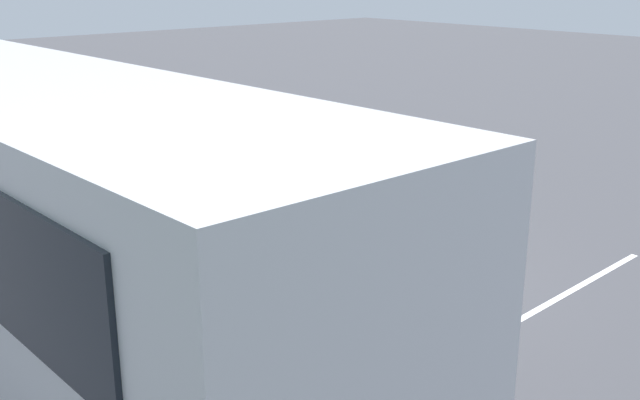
# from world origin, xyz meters

# --- Properties ---
(ground_plane) EXTENTS (80.00, 80.00, 0.00)m
(ground_plane) POSITION_xyz_m (0.00, 0.00, 0.00)
(ground_plane) COLOR #424247
(tour_bus) EXTENTS (10.09, 2.66, 3.25)m
(tour_bus) POSITION_xyz_m (0.23, 4.40, 1.64)
(tour_bus) COLOR silver
(tour_bus) RESTS_ON ground_plane
(spectator_far_left) EXTENTS (0.58, 0.35, 1.80)m
(spectator_far_left) POSITION_xyz_m (-1.88, 1.74, 1.09)
(spectator_far_left) COLOR #473823
(spectator_far_left) RESTS_ON ground_plane
(spectator_left) EXTENTS (0.58, 0.36, 1.76)m
(spectator_left) POSITION_xyz_m (-0.77, 1.48, 1.05)
(spectator_left) COLOR black
(spectator_left) RESTS_ON ground_plane
(spectator_centre) EXTENTS (0.57, 0.33, 1.81)m
(spectator_centre) POSITION_xyz_m (0.25, 1.76, 1.08)
(spectator_centre) COLOR black
(spectator_centre) RESTS_ON ground_plane
(spectator_right) EXTENTS (0.58, 0.37, 1.82)m
(spectator_right) POSITION_xyz_m (1.42, 1.49, 1.09)
(spectator_right) COLOR black
(spectator_right) RESTS_ON ground_plane
(parked_motorcycle_silver) EXTENTS (2.05, 0.58, 0.99)m
(parked_motorcycle_silver) POSITION_xyz_m (2.06, 2.10, 0.48)
(parked_motorcycle_silver) COLOR black
(parked_motorcycle_silver) RESTS_ON ground_plane
(parked_motorcycle_dark) EXTENTS (2.04, 0.67, 0.99)m
(parked_motorcycle_dark) POSITION_xyz_m (-1.50, 2.46, 0.48)
(parked_motorcycle_dark) COLOR black
(parked_motorcycle_dark) RESTS_ON ground_plane
(stunt_motorcycle) EXTENTS (1.98, 0.87, 1.23)m
(stunt_motorcycle) POSITION_xyz_m (1.73, -1.83, 0.61)
(stunt_motorcycle) COLOR black
(stunt_motorcycle) RESTS_ON ground_plane
(traffic_cone) EXTENTS (0.34, 0.34, 0.63)m
(traffic_cone) POSITION_xyz_m (-0.99, -2.09, 0.30)
(traffic_cone) COLOR orange
(traffic_cone) RESTS_ON ground_plane
(bay_line_a) EXTENTS (0.24, 3.63, 0.01)m
(bay_line_a) POSITION_xyz_m (-2.45, -1.94, 0.00)
(bay_line_a) COLOR white
(bay_line_a) RESTS_ON ground_plane
(bay_line_b) EXTENTS (0.25, 3.75, 0.01)m
(bay_line_b) POSITION_xyz_m (0.09, -1.94, 0.00)
(bay_line_b) COLOR white
(bay_line_b) RESTS_ON ground_plane
(bay_line_c) EXTENTS (0.28, 4.44, 0.01)m
(bay_line_c) POSITION_xyz_m (2.62, -1.94, 0.00)
(bay_line_c) COLOR white
(bay_line_c) RESTS_ON ground_plane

